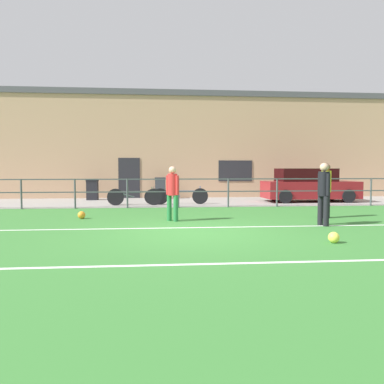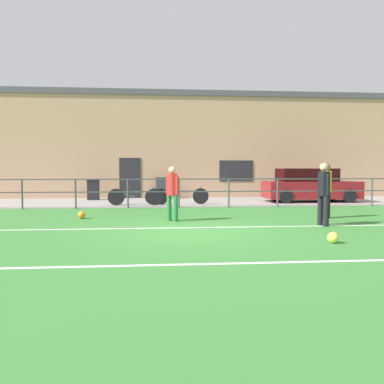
{
  "view_description": "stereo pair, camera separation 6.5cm",
  "coord_description": "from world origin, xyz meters",
  "px_view_note": "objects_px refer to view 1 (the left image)",
  "views": [
    {
      "loc": [
        -0.85,
        -9.07,
        1.53
      ],
      "look_at": [
        0.24,
        2.77,
        0.81
      ],
      "focal_mm": 35.79,
      "sensor_mm": 36.0,
      "label": 1
    },
    {
      "loc": [
        -0.79,
        -9.07,
        1.53
      ],
      "look_at": [
        0.24,
        2.77,
        0.81
      ],
      "focal_mm": 35.79,
      "sensor_mm": 36.0,
      "label": 2
    }
  ],
  "objects_px": {
    "player_winger": "(326,187)",
    "parked_car_red": "(309,186)",
    "bicycle_parked_2": "(180,196)",
    "bicycle_parked_1": "(134,197)",
    "trash_bin_1": "(92,190)",
    "player_goalkeeper": "(324,190)",
    "bicycle_parked_0": "(135,197)",
    "trash_bin_0": "(160,188)",
    "soccer_ball_spare": "(334,237)",
    "soccer_ball_match": "(82,215)",
    "player_striker": "(172,190)"
  },
  "relations": [
    {
      "from": "bicycle_parked_0",
      "to": "bicycle_parked_1",
      "type": "height_order",
      "value": "bicycle_parked_0"
    },
    {
      "from": "player_winger",
      "to": "trash_bin_0",
      "type": "xyz_separation_m",
      "value": [
        -5.07,
        8.02,
        -0.4
      ]
    },
    {
      "from": "soccer_ball_match",
      "to": "trash_bin_0",
      "type": "height_order",
      "value": "trash_bin_0"
    },
    {
      "from": "soccer_ball_match",
      "to": "parked_car_red",
      "type": "xyz_separation_m",
      "value": [
        9.31,
        5.17,
        0.63
      ]
    },
    {
      "from": "player_winger",
      "to": "bicycle_parked_0",
      "type": "relative_size",
      "value": 0.75
    },
    {
      "from": "soccer_ball_spare",
      "to": "trash_bin_0",
      "type": "distance_m",
      "value": 12.44
    },
    {
      "from": "bicycle_parked_1",
      "to": "soccer_ball_spare",
      "type": "bearing_deg",
      "value": -62.27
    },
    {
      "from": "bicycle_parked_1",
      "to": "trash_bin_1",
      "type": "distance_m",
      "value": 3.47
    },
    {
      "from": "trash_bin_1",
      "to": "player_striker",
      "type": "bearing_deg",
      "value": -65.38
    },
    {
      "from": "bicycle_parked_2",
      "to": "player_winger",
      "type": "bearing_deg",
      "value": -48.75
    },
    {
      "from": "bicycle_parked_0",
      "to": "bicycle_parked_2",
      "type": "distance_m",
      "value": 1.94
    },
    {
      "from": "soccer_ball_match",
      "to": "bicycle_parked_0",
      "type": "xyz_separation_m",
      "value": [
        1.39,
        4.06,
        0.26
      ]
    },
    {
      "from": "trash_bin_0",
      "to": "trash_bin_1",
      "type": "bearing_deg",
      "value": -171.9
    },
    {
      "from": "soccer_ball_spare",
      "to": "bicycle_parked_0",
      "type": "relative_size",
      "value": 0.1
    },
    {
      "from": "soccer_ball_match",
      "to": "bicycle_parked_0",
      "type": "distance_m",
      "value": 4.3
    },
    {
      "from": "bicycle_parked_2",
      "to": "trash_bin_1",
      "type": "height_order",
      "value": "trash_bin_1"
    },
    {
      "from": "player_goalkeeper",
      "to": "bicycle_parked_0",
      "type": "height_order",
      "value": "player_goalkeeper"
    },
    {
      "from": "player_winger",
      "to": "bicycle_parked_0",
      "type": "xyz_separation_m",
      "value": [
        -6.16,
        4.54,
        -0.59
      ]
    },
    {
      "from": "soccer_ball_spare",
      "to": "soccer_ball_match",
      "type": "bearing_deg",
      "value": 143.46
    },
    {
      "from": "parked_car_red",
      "to": "bicycle_parked_0",
      "type": "xyz_separation_m",
      "value": [
        -7.92,
        -1.11,
        -0.37
      ]
    },
    {
      "from": "parked_car_red",
      "to": "bicycle_parked_2",
      "type": "distance_m",
      "value": 6.07
    },
    {
      "from": "soccer_ball_match",
      "to": "bicycle_parked_0",
      "type": "height_order",
      "value": "bicycle_parked_0"
    },
    {
      "from": "player_winger",
      "to": "soccer_ball_spare",
      "type": "distance_m",
      "value": 4.32
    },
    {
      "from": "player_goalkeeper",
      "to": "player_striker",
      "type": "relative_size",
      "value": 1.05
    },
    {
      "from": "player_goalkeeper",
      "to": "bicycle_parked_1",
      "type": "relative_size",
      "value": 0.78
    },
    {
      "from": "parked_car_red",
      "to": "trash_bin_0",
      "type": "relative_size",
      "value": 3.94
    },
    {
      "from": "soccer_ball_match",
      "to": "soccer_ball_spare",
      "type": "relative_size",
      "value": 1.01
    },
    {
      "from": "soccer_ball_spare",
      "to": "trash_bin_1",
      "type": "height_order",
      "value": "trash_bin_1"
    },
    {
      "from": "soccer_ball_match",
      "to": "soccer_ball_spare",
      "type": "xyz_separation_m",
      "value": [
        5.94,
        -4.4,
        -0.0
      ]
    },
    {
      "from": "player_winger",
      "to": "soccer_ball_match",
      "type": "bearing_deg",
      "value": 136.64
    },
    {
      "from": "soccer_ball_spare",
      "to": "bicycle_parked_2",
      "type": "distance_m",
      "value": 9.15
    },
    {
      "from": "player_striker",
      "to": "trash_bin_0",
      "type": "distance_m",
      "value": 8.31
    },
    {
      "from": "player_goalkeeper",
      "to": "bicycle_parked_2",
      "type": "relative_size",
      "value": 0.71
    },
    {
      "from": "player_goalkeeper",
      "to": "trash_bin_1",
      "type": "distance_m",
      "value": 11.86
    },
    {
      "from": "player_goalkeeper",
      "to": "bicycle_parked_2",
      "type": "distance_m",
      "value": 7.29
    },
    {
      "from": "player_winger",
      "to": "trash_bin_1",
      "type": "distance_m",
      "value": 11.29
    },
    {
      "from": "player_winger",
      "to": "parked_car_red",
      "type": "xyz_separation_m",
      "value": [
        1.76,
        5.66,
        -0.22
      ]
    },
    {
      "from": "parked_car_red",
      "to": "bicycle_parked_0",
      "type": "relative_size",
      "value": 1.87
    },
    {
      "from": "bicycle_parked_2",
      "to": "player_goalkeeper",
      "type": "bearing_deg",
      "value": -61.44
    },
    {
      "from": "soccer_ball_spare",
      "to": "trash_bin_1",
      "type": "xyz_separation_m",
      "value": [
        -6.77,
        11.47,
        0.4
      ]
    },
    {
      "from": "player_winger",
      "to": "soccer_ball_match",
      "type": "relative_size",
      "value": 7.34
    },
    {
      "from": "parked_car_red",
      "to": "bicycle_parked_2",
      "type": "xyz_separation_m",
      "value": [
        -6.01,
        -0.81,
        -0.37
      ]
    },
    {
      "from": "player_striker",
      "to": "trash_bin_0",
      "type": "xyz_separation_m",
      "value": [
        -0.28,
        8.3,
        -0.35
      ]
    },
    {
      "from": "player_winger",
      "to": "parked_car_red",
      "type": "bearing_deg",
      "value": 33.04
    },
    {
      "from": "soccer_ball_match",
      "to": "parked_car_red",
      "type": "relative_size",
      "value": 0.05
    },
    {
      "from": "bicycle_parked_0",
      "to": "bicycle_parked_2",
      "type": "xyz_separation_m",
      "value": [
        1.91,
        0.3,
        -0.0
      ]
    },
    {
      "from": "soccer_ball_match",
      "to": "parked_car_red",
      "type": "height_order",
      "value": "parked_car_red"
    },
    {
      "from": "trash_bin_1",
      "to": "trash_bin_0",
      "type": "bearing_deg",
      "value": 8.1
    },
    {
      "from": "trash_bin_1",
      "to": "parked_car_red",
      "type": "bearing_deg",
      "value": -10.6
    },
    {
      "from": "player_goalkeeper",
      "to": "trash_bin_1",
      "type": "relative_size",
      "value": 1.71
    }
  ]
}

